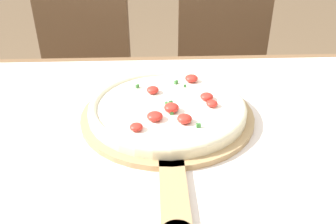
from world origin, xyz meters
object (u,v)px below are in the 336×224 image
object	(u,v)px
pizza_peel	(168,119)
chair_left	(84,87)
pizza	(168,107)
chair_right	(222,84)

from	to	relation	value
pizza_peel	chair_left	size ratio (longest dim) A/B	0.61
pizza	chair_right	world-z (taller)	chair_right
pizza_peel	pizza	world-z (taller)	pizza
pizza_peel	chair_right	size ratio (longest dim) A/B	0.61
pizza_peel	pizza	size ratio (longest dim) A/B	1.60
chair_left	chair_right	xyz separation A→B (m)	(0.59, 0.00, 0.00)
pizza_peel	chair_right	world-z (taller)	chair_right
chair_left	chair_right	distance (m)	0.59
pizza	chair_left	world-z (taller)	chair_left
chair_left	chair_right	size ratio (longest dim) A/B	1.00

